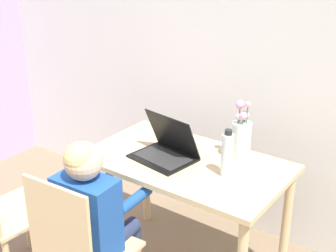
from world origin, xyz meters
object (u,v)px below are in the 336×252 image
at_px(person_seated, 94,209).
at_px(laptop, 167,148).
at_px(chair_spare, 2,212).
at_px(flower_vase, 241,137).
at_px(water_bottle, 227,155).

relative_size(person_seated, laptop, 2.78).
distance_m(chair_spare, laptop, 0.98).
distance_m(person_seated, flower_vase, 0.87).
xyz_separation_m(chair_spare, flower_vase, (1.01, 0.86, 0.41)).
xyz_separation_m(person_seated, flower_vase, (0.40, 0.74, 0.22)).
bearing_deg(laptop, flower_vase, 41.33).
relative_size(person_seated, flower_vase, 3.00).
relative_size(chair_spare, laptop, 2.42).
distance_m(chair_spare, flower_vase, 1.39).
relative_size(chair_spare, person_seated, 0.87).
xyz_separation_m(chair_spare, person_seated, (0.60, 0.12, 0.18)).
distance_m(chair_spare, water_bottle, 1.29).
relative_size(laptop, flower_vase, 1.08).
bearing_deg(flower_vase, chair_spare, -139.33).
xyz_separation_m(person_seated, water_bottle, (0.44, 0.53, 0.21)).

